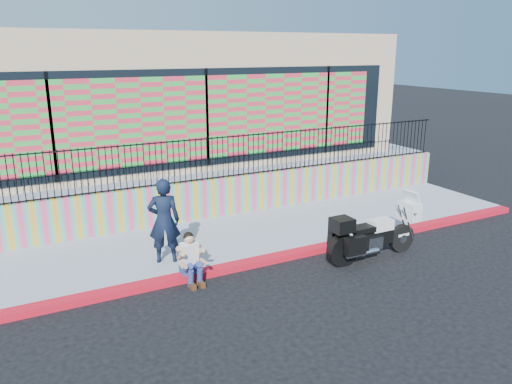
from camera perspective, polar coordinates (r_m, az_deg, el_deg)
ground at (r=11.78m, az=2.36°, el=-7.85°), size 90.00×90.00×0.00m
red_curb at (r=11.75m, az=2.37°, el=-7.51°), size 16.00×0.30×0.15m
sidewalk at (r=13.10m, az=-1.22°, el=-4.96°), size 16.00×3.00×0.15m
mural_wall at (r=14.28m, az=-4.08°, el=-0.56°), size 16.00×0.20×1.10m
metal_fence at (r=14.00m, az=-4.17°, el=3.96°), size 15.80×0.04×1.20m
elevated_platform at (r=18.95m, az=-10.25°, el=3.14°), size 16.00×10.00×1.25m
storefront_building at (r=18.34m, az=-10.45°, el=11.02°), size 14.00×8.06×4.00m
police_motorcycle at (r=11.98m, az=13.13°, el=-4.57°), size 2.45×0.81×1.52m
police_officer at (r=11.22m, az=-10.47°, el=-3.25°), size 0.81×0.65×1.93m
seated_man at (r=10.65m, az=-7.36°, el=-8.03°), size 0.54×0.71×1.06m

